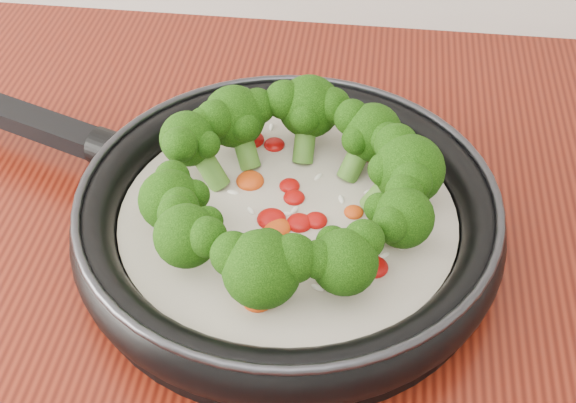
# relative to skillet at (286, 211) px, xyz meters

# --- Properties ---
(skillet) EXTENTS (0.58, 0.45, 0.10)m
(skillet) POSITION_rel_skillet_xyz_m (0.00, 0.00, 0.00)
(skillet) COLOR black
(skillet) RESTS_ON counter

